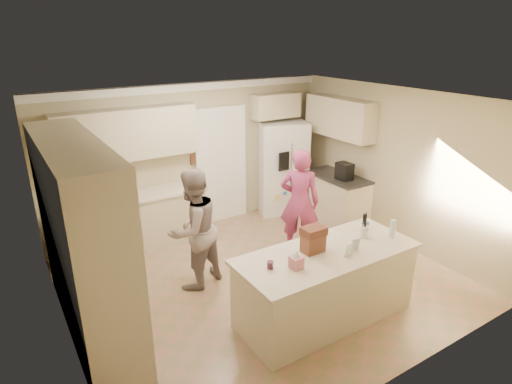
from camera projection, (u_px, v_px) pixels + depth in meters
floor at (263, 281)px, 6.23m from camera, size 5.20×4.60×0.02m
ceiling at (264, 100)px, 5.31m from camera, size 5.20×4.60×0.02m
wall_back at (192, 158)px, 7.60m from camera, size 5.20×0.02×2.60m
wall_front at (401, 275)px, 3.94m from camera, size 5.20×0.02×2.60m
wall_left at (55, 246)px, 4.46m from camera, size 0.02×4.60×2.60m
wall_right at (395, 167)px, 7.08m from camera, size 0.02×4.60×2.60m
crown_back at (190, 87)px, 7.12m from camera, size 5.20×0.08×0.12m
pantry_bank at (84, 242)px, 4.82m from camera, size 0.60×2.60×2.35m
back_base_cab at (139, 222)px, 7.08m from camera, size 2.20×0.60×0.88m
back_countertop at (137, 197)px, 6.91m from camera, size 2.24×0.63×0.04m
back_upper_cab at (128, 134)px, 6.66m from camera, size 2.20×0.35×0.80m
doorway_opening at (221, 167)px, 7.94m from camera, size 0.90×0.06×2.10m
doorway_casing at (222, 167)px, 7.91m from camera, size 1.02×0.03×2.22m
wall_frame_upper at (194, 144)px, 7.49m from camera, size 0.15×0.02×0.20m
wall_frame_lower at (194, 159)px, 7.58m from camera, size 0.15×0.02×0.20m
refrigerator at (282, 167)px, 8.39m from camera, size 1.08×0.96×1.80m
fridge_seam at (293, 172)px, 8.11m from camera, size 0.02×0.02×1.78m
fridge_dispenser at (284, 161)px, 7.90m from camera, size 0.22×0.03×0.35m
fridge_handle_l at (291, 165)px, 8.02m from camera, size 0.02×0.02×0.85m
fridge_handle_r at (296, 164)px, 8.07m from camera, size 0.02×0.02×0.85m
over_fridge_cab at (275, 106)px, 7.99m from camera, size 0.95×0.35×0.45m
right_base_cab at (336, 200)px, 8.02m from camera, size 0.60×1.20×0.88m
right_countertop at (338, 177)px, 7.85m from camera, size 0.63×1.24×0.04m
right_upper_cab at (340, 117)px, 7.70m from camera, size 0.35×1.50×0.70m
coffee_maker at (344, 171)px, 7.61m from camera, size 0.22×0.28×0.30m
island_base at (325, 286)px, 5.30m from camera, size 2.20×0.90×0.88m
island_top at (327, 253)px, 5.14m from camera, size 2.28×0.96×0.05m
utensil_crock at (364, 232)px, 5.47m from camera, size 0.13×0.13×0.15m
tissue_box at (296, 263)px, 4.75m from camera, size 0.13×0.13×0.14m
tissue_plume at (297, 254)px, 4.72m from camera, size 0.08×0.08×0.08m
dollhouse_body at (313, 243)px, 5.10m from camera, size 0.26×0.18×0.22m
dollhouse_roof at (314, 231)px, 5.04m from camera, size 0.28×0.20×0.10m
jam_jar at (270, 265)px, 4.76m from camera, size 0.07×0.07×0.09m
greeting_card_a at (349, 249)px, 5.02m from camera, size 0.12×0.06×0.16m
greeting_card_b at (355, 244)px, 5.14m from camera, size 0.12×0.05×0.16m
water_bottle at (393, 229)px, 5.45m from camera, size 0.07×0.07×0.24m
shaker_salt at (363, 226)px, 5.70m from camera, size 0.05×0.05×0.09m
shaker_pepper at (367, 225)px, 5.74m from camera, size 0.05×0.05×0.09m
teen_boy at (193, 229)px, 5.85m from camera, size 1.01×0.89×1.72m
teen_girl at (299, 202)px, 6.80m from camera, size 0.74×0.73×1.73m
fridge_magnets at (293, 172)px, 8.10m from camera, size 0.76×0.02×1.44m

